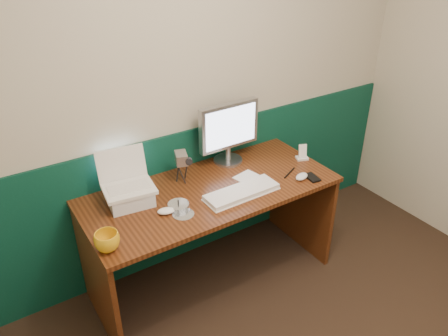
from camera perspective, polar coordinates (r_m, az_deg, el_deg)
back_wall at (r=2.84m, az=-4.02°, el=9.84°), size 3.50×0.04×2.50m
wainscot at (r=3.17m, az=-3.44°, el=-3.10°), size 3.48×0.02×1.00m
desk at (r=2.95m, az=-1.59°, el=-8.89°), size 1.60×0.70×0.75m
laptop_riser at (r=2.63m, az=-12.18°, el=-3.71°), size 0.27×0.24×0.09m
laptop at (r=2.54m, az=-12.57°, el=-0.62°), size 0.31×0.26×0.24m
monitor at (r=2.94m, az=0.53°, el=4.65°), size 0.44×0.13×0.44m
keyboard at (r=2.67m, az=2.33°, el=-3.21°), size 0.47×0.16×0.03m
mouse_right at (r=2.86m, az=10.11°, el=-1.10°), size 0.12×0.09×0.03m
mouse_left at (r=2.52m, az=-7.57°, el=-5.58°), size 0.11×0.09×0.03m
mug at (r=2.30m, az=-15.02°, el=-9.25°), size 0.16×0.16×0.10m
camcorder at (r=2.77m, az=-5.55°, el=0.02°), size 0.12×0.15×0.20m
cd_spindle at (r=2.56m, az=-5.96°, el=-4.89°), size 0.13×0.13×0.03m
cd_loose_a at (r=2.51m, az=-5.34°, el=-6.00°), size 0.13×0.13×0.00m
pen at (r=2.92m, az=8.54°, el=-0.63°), size 0.14×0.07×0.01m
papers at (r=2.85m, az=2.87°, el=-1.11°), size 0.17×0.13×0.00m
dock at (r=3.11m, az=10.15°, el=1.29°), size 0.10×0.08×0.02m
music_player at (r=3.08m, az=10.24°, el=2.20°), size 0.06×0.05×0.10m
pda at (r=2.89m, az=11.43°, el=-1.22°), size 0.08×0.12×0.01m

